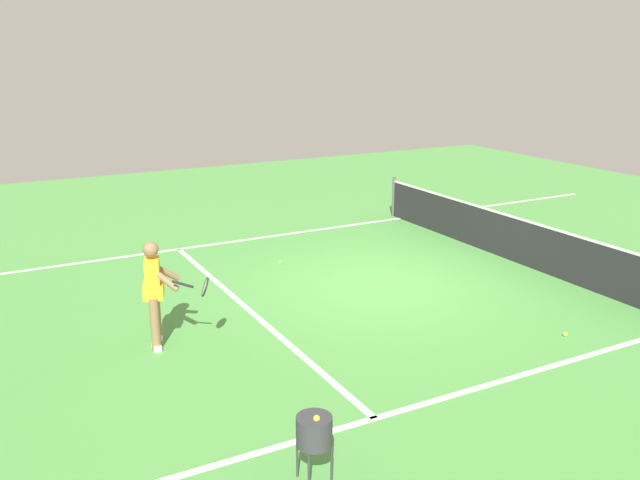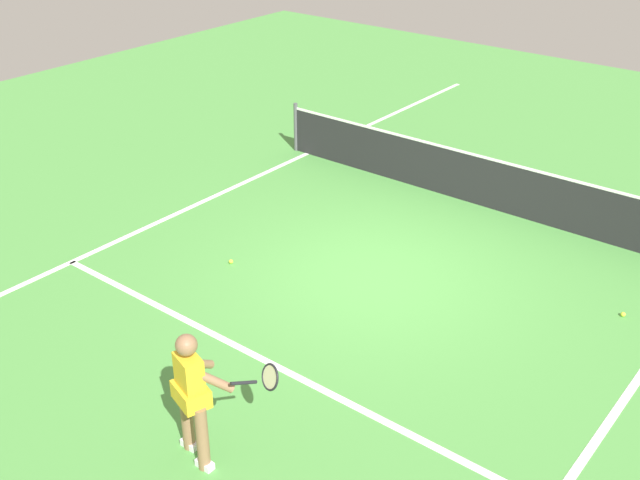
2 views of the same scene
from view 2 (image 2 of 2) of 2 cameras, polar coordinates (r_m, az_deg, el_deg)
The scene contains 8 objects.
ground_plane at distance 11.48m, azimuth 4.16°, elevation -2.61°, with size 26.64×26.64×0.00m, color #4C9342.
service_line_marking at distance 9.81m, azimuth -4.53°, elevation -8.60°, with size 7.72×0.10×0.01m, color white.
sideline_left_marking at distance 13.75m, azimuth -9.18°, elevation 2.56°, with size 0.10×18.49×0.01m, color white.
sideline_right_marking at distance 10.22m, azimuth 22.48°, elevation -9.30°, with size 0.10×18.49×0.01m, color white.
court_net at distance 13.69m, azimuth 11.70°, elevation 4.34°, with size 8.40×0.08×1.00m.
tennis_player at distance 8.00m, azimuth -9.25°, elevation -11.04°, with size 0.97×0.88×1.55m.
tennis_ball_near at distance 11.82m, azimuth -6.58°, elevation -1.59°, with size 0.07×0.07×0.07m, color #D1E533.
tennis_ball_mid at distance 11.28m, azimuth 21.42°, elevation -5.12°, with size 0.07×0.07×0.07m, color #D1E533.
Camera 2 is at (5.47, -8.22, 5.85)m, focal length 43.45 mm.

